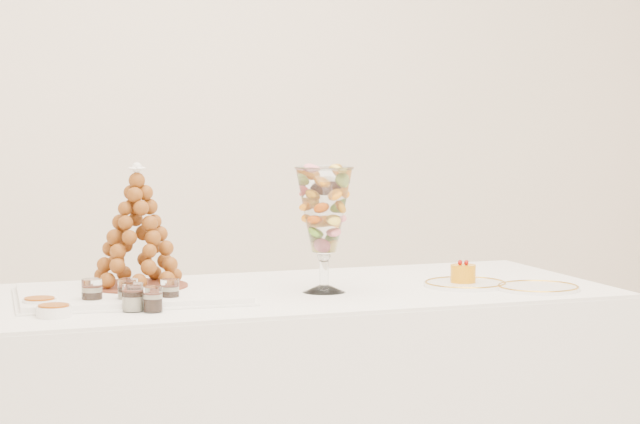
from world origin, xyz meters
name	(u,v)px	position (x,y,z in m)	size (l,w,h in m)	color
lace_tray	(131,294)	(-0.47, 0.32, 0.76)	(0.59, 0.44, 0.02)	white
macaron_vase	(324,212)	(0.05, 0.24, 0.97)	(0.16, 0.16, 0.34)	white
cake_plate	(465,284)	(0.47, 0.21, 0.76)	(0.24, 0.24, 0.01)	white
spare_plate	(538,288)	(0.63, 0.08, 0.76)	(0.23, 0.23, 0.01)	white
verrine_a	(92,293)	(-0.59, 0.20, 0.79)	(0.05, 0.05, 0.07)	white
verrine_b	(128,293)	(-0.50, 0.18, 0.79)	(0.05, 0.05, 0.07)	white
verrine_c	(170,292)	(-0.39, 0.18, 0.78)	(0.05, 0.05, 0.07)	white
verrine_d	(133,297)	(-0.51, 0.10, 0.79)	(0.05, 0.05, 0.07)	white
verrine_e	(153,299)	(-0.46, 0.07, 0.78)	(0.05, 0.05, 0.06)	white
ramekin_back	(39,304)	(-0.72, 0.21, 0.76)	(0.09, 0.09, 0.03)	white
ramekin_front	(54,311)	(-0.70, 0.08, 0.76)	(0.08, 0.08, 0.03)	white
croquembouche	(137,227)	(-0.44, 0.38, 0.93)	(0.27, 0.27, 0.34)	brown
mousse_cake	(463,273)	(0.46, 0.21, 0.79)	(0.07, 0.07, 0.06)	orange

